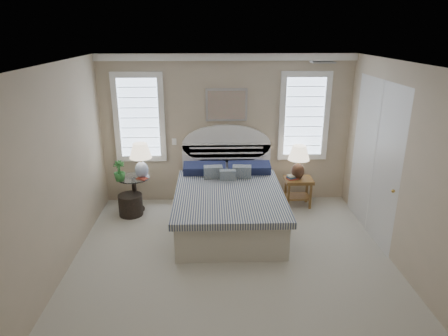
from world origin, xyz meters
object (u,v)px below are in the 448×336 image
bed (229,203)px  lamp_right (299,158)px  lamp_left (141,157)px  floor_pot (131,205)px  side_table_left (134,190)px  nightstand_right (298,186)px

bed → lamp_right: bearing=28.8°
bed → lamp_left: size_ratio=3.64×
floor_pot → lamp_left: (0.20, 0.18, 0.82)m
bed → side_table_left: bed is taller
floor_pot → lamp_left: bearing=42.4°
bed → lamp_right: 1.55m
nightstand_right → side_table_left: bearing=-178.1°
side_table_left → nightstand_right: 2.95m
side_table_left → lamp_left: bearing=-2.3°
lamp_left → lamp_right: 2.78m
lamp_left → floor_pot: bearing=-137.6°
side_table_left → floor_pot: 0.28m
nightstand_right → bed: bearing=-152.0°
bed → lamp_left: bearing=158.6°
side_table_left → lamp_left: lamp_left is taller
side_table_left → lamp_right: lamp_right is taller
lamp_right → nightstand_right: bearing=-27.6°
nightstand_right → lamp_right: lamp_right is taller
floor_pot → lamp_right: bearing=5.8°
bed → side_table_left: 1.75m
nightstand_right → lamp_left: 2.87m
bed → nightstand_right: bed is taller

